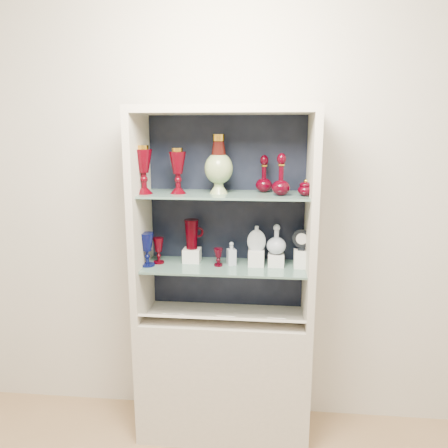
# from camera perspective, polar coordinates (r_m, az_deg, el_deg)

# --- Properties ---
(wall_back) EXTENTS (3.50, 0.02, 2.80)m
(wall_back) POSITION_cam_1_polar(r_m,az_deg,el_deg) (2.64, 0.47, 3.12)
(wall_back) COLOR beige
(wall_back) RESTS_ON ground
(cabinet_base) EXTENTS (1.00, 0.40, 0.75)m
(cabinet_base) POSITION_cam_1_polar(r_m,az_deg,el_deg) (2.79, -0.00, -18.92)
(cabinet_base) COLOR beige
(cabinet_base) RESTS_ON ground
(cabinet_back_panel) EXTENTS (0.98, 0.02, 1.15)m
(cabinet_back_panel) POSITION_cam_1_polar(r_m,az_deg,el_deg) (2.62, 0.41, 1.40)
(cabinet_back_panel) COLOR black
(cabinet_back_panel) RESTS_ON cabinet_base
(cabinet_side_left) EXTENTS (0.04, 0.40, 1.15)m
(cabinet_side_left) POSITION_cam_1_polar(r_m,az_deg,el_deg) (2.53, -10.88, 0.78)
(cabinet_side_left) COLOR beige
(cabinet_side_left) RESTS_ON cabinet_base
(cabinet_side_right) EXTENTS (0.04, 0.40, 1.15)m
(cabinet_side_right) POSITION_cam_1_polar(r_m,az_deg,el_deg) (2.44, 11.29, 0.34)
(cabinet_side_right) COLOR beige
(cabinet_side_right) RESTS_ON cabinet_base
(cabinet_top_cap) EXTENTS (1.00, 0.40, 0.04)m
(cabinet_top_cap) POSITION_cam_1_polar(r_m,az_deg,el_deg) (2.39, -0.00, 14.68)
(cabinet_top_cap) COLOR beige
(cabinet_top_cap) RESTS_ON cabinet_side_left
(shelf_lower) EXTENTS (0.92, 0.34, 0.01)m
(shelf_lower) POSITION_cam_1_polar(r_m,az_deg,el_deg) (2.53, 0.05, -5.58)
(shelf_lower) COLOR slate
(shelf_lower) RESTS_ON cabinet_side_left
(shelf_upper) EXTENTS (0.92, 0.34, 0.01)m
(shelf_upper) POSITION_cam_1_polar(r_m,az_deg,el_deg) (2.43, 0.05, 3.87)
(shelf_upper) COLOR slate
(shelf_upper) RESTS_ON cabinet_side_left
(label_ledge) EXTENTS (0.92, 0.17, 0.09)m
(label_ledge) POSITION_cam_1_polar(r_m,az_deg,el_deg) (2.50, -0.26, -12.25)
(label_ledge) COLOR beige
(label_ledge) RESTS_ON cabinet_base
(label_card_0) EXTENTS (0.10, 0.06, 0.03)m
(label_card_0) POSITION_cam_1_polar(r_m,az_deg,el_deg) (2.49, 6.84, -12.14)
(label_card_0) COLOR white
(label_card_0) RESTS_ON label_ledge
(label_card_1) EXTENTS (0.10, 0.06, 0.03)m
(label_card_1) POSITION_cam_1_polar(r_m,az_deg,el_deg) (2.54, -6.70, -11.60)
(label_card_1) COLOR white
(label_card_1) RESTS_ON label_ledge
(label_card_2) EXTENTS (0.10, 0.06, 0.03)m
(label_card_2) POSITION_cam_1_polar(r_m,az_deg,el_deg) (2.50, 0.27, -11.96)
(label_card_2) COLOR white
(label_card_2) RESTS_ON label_ledge
(label_card_3) EXTENTS (0.10, 0.06, 0.03)m
(label_card_3) POSITION_cam_1_polar(r_m,az_deg,el_deg) (2.54, -6.30, -11.63)
(label_card_3) COLOR white
(label_card_3) RESTS_ON label_ledge
(pedestal_lamp_left) EXTENTS (0.12, 0.12, 0.26)m
(pedestal_lamp_left) POSITION_cam_1_polar(r_m,az_deg,el_deg) (2.45, -10.46, 6.99)
(pedestal_lamp_left) COLOR #440109
(pedestal_lamp_left) RESTS_ON shelf_upper
(pedestal_lamp_right) EXTENTS (0.12, 0.12, 0.25)m
(pedestal_lamp_right) POSITION_cam_1_polar(r_m,az_deg,el_deg) (2.43, -6.05, 6.91)
(pedestal_lamp_right) COLOR #440109
(pedestal_lamp_right) RESTS_ON shelf_upper
(enamel_urn) EXTENTS (0.19, 0.19, 0.32)m
(enamel_urn) POSITION_cam_1_polar(r_m,az_deg,el_deg) (2.42, -0.70, 7.83)
(enamel_urn) COLOR #0D4F19
(enamel_urn) RESTS_ON shelf_upper
(ruby_decanter_a) EXTENTS (0.12, 0.12, 0.25)m
(ruby_decanter_a) POSITION_cam_1_polar(r_m,az_deg,el_deg) (2.36, 7.49, 6.76)
(ruby_decanter_a) COLOR #3E000B
(ruby_decanter_a) RESTS_ON shelf_upper
(ruby_decanter_b) EXTENTS (0.12, 0.12, 0.22)m
(ruby_decanter_b) POSITION_cam_1_polar(r_m,az_deg,el_deg) (2.48, 5.26, 6.69)
(ruby_decanter_b) COLOR #3E000B
(ruby_decanter_b) RESTS_ON shelf_upper
(lidded_bowl) EXTENTS (0.08, 0.08, 0.09)m
(lidded_bowl) POSITION_cam_1_polar(r_m,az_deg,el_deg) (2.37, 10.59, 4.72)
(lidded_bowl) COLOR #3E000B
(lidded_bowl) RESTS_ON shelf_upper
(cobalt_goblet) EXTENTS (0.11, 0.11, 0.19)m
(cobalt_goblet) POSITION_cam_1_polar(r_m,az_deg,el_deg) (2.54, -10.02, -3.30)
(cobalt_goblet) COLOR #080D43
(cobalt_goblet) RESTS_ON shelf_lower
(ruby_goblet_tall) EXTENTS (0.08, 0.08, 0.15)m
(ruby_goblet_tall) POSITION_cam_1_polar(r_m,az_deg,el_deg) (2.58, -8.54, -3.46)
(ruby_goblet_tall) COLOR #440109
(ruby_goblet_tall) RESTS_ON shelf_lower
(ruby_goblet_small) EXTENTS (0.06, 0.06, 0.10)m
(ruby_goblet_small) POSITION_cam_1_polar(r_m,az_deg,el_deg) (2.51, -0.75, -4.35)
(ruby_goblet_small) COLOR #3E000B
(ruby_goblet_small) RESTS_ON shelf_lower
(riser_ruby_pitcher) EXTENTS (0.10, 0.10, 0.08)m
(riser_ruby_pitcher) POSITION_cam_1_polar(r_m,az_deg,el_deg) (2.60, -4.20, -4.08)
(riser_ruby_pitcher) COLOR silver
(riser_ruby_pitcher) RESTS_ON shelf_lower
(ruby_pitcher) EXTENTS (0.15, 0.13, 0.17)m
(ruby_pitcher) POSITION_cam_1_polar(r_m,az_deg,el_deg) (2.56, -4.25, -1.34)
(ruby_pitcher) COLOR #440109
(ruby_pitcher) RESTS_ON riser_ruby_pitcher
(clear_square_bottle) EXTENTS (0.06, 0.06, 0.14)m
(clear_square_bottle) POSITION_cam_1_polar(r_m,az_deg,el_deg) (2.53, 0.98, -3.85)
(clear_square_bottle) COLOR #A8B2C4
(clear_square_bottle) RESTS_ON shelf_lower
(riser_flat_flask) EXTENTS (0.09, 0.09, 0.09)m
(riser_flat_flask) POSITION_cam_1_polar(r_m,az_deg,el_deg) (2.53, 4.23, -4.43)
(riser_flat_flask) COLOR silver
(riser_flat_flask) RESTS_ON shelf_lower
(flat_flask) EXTENTS (0.11, 0.05, 0.15)m
(flat_flask) POSITION_cam_1_polar(r_m,az_deg,el_deg) (2.49, 4.27, -1.81)
(flat_flask) COLOR #A8B4BC
(flat_flask) RESTS_ON riser_flat_flask
(riser_clear_round_decanter) EXTENTS (0.09, 0.09, 0.07)m
(riser_clear_round_decanter) POSITION_cam_1_polar(r_m,az_deg,el_deg) (2.53, 6.79, -4.68)
(riser_clear_round_decanter) COLOR silver
(riser_clear_round_decanter) RESTS_ON shelf_lower
(clear_round_decanter) EXTENTS (0.12, 0.12, 0.17)m
(clear_round_decanter) POSITION_cam_1_polar(r_m,az_deg,el_deg) (2.50, 6.86, -2.10)
(clear_round_decanter) COLOR #A8B2C4
(clear_round_decanter) RESTS_ON riser_clear_round_decanter
(riser_cameo_medallion) EXTENTS (0.08, 0.08, 0.10)m
(riser_cameo_medallion) POSITION_cam_1_polar(r_m,az_deg,el_deg) (2.52, 10.02, -4.50)
(riser_cameo_medallion) COLOR silver
(riser_cameo_medallion) RESTS_ON shelf_lower
(cameo_medallion) EXTENTS (0.11, 0.05, 0.13)m
(cameo_medallion) POSITION_cam_1_polar(r_m,az_deg,el_deg) (2.49, 10.12, -2.01)
(cameo_medallion) COLOR black
(cameo_medallion) RESTS_ON riser_cameo_medallion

